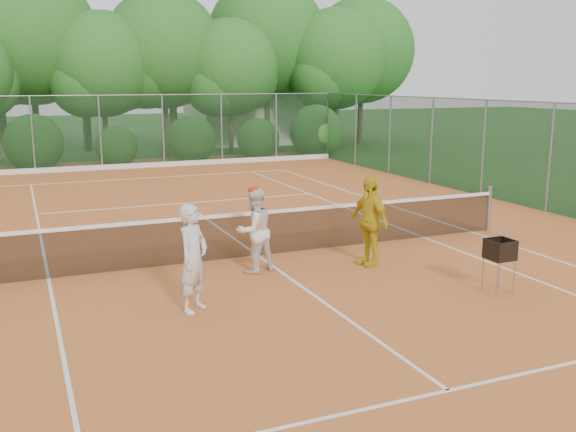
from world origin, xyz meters
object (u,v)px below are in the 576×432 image
object	(u,v)px
player_white	(193,258)
ball_hopper	(500,251)
player_yellow	(369,221)
player_center_grp	(254,230)

from	to	relation	value
player_white	ball_hopper	world-z (taller)	player_white
player_yellow	player_white	bearing A→B (deg)	-81.22
player_center_grp	player_yellow	world-z (taller)	player_yellow
player_center_grp	ball_hopper	bearing A→B (deg)	-38.83
player_white	player_yellow	distance (m)	4.04
player_center_grp	player_yellow	size ratio (longest dim) A/B	0.93
player_white	player_yellow	size ratio (longest dim) A/B	0.97
player_center_grp	ball_hopper	distance (m)	4.42
player_white	player_center_grp	size ratio (longest dim) A/B	1.04
player_center_grp	player_yellow	xyz separation A→B (m)	(2.25, -0.42, 0.07)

